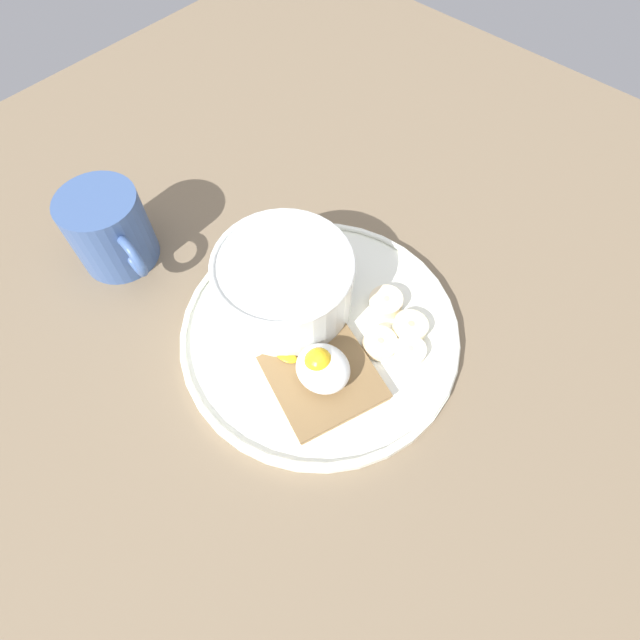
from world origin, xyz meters
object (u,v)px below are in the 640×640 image
Objects in this scene: oatmeal_bowl at (286,283)px; banana_slice_left at (386,302)px; coffee_mug at (110,230)px; banana_slice_back at (410,327)px; banana_slice_right at (410,351)px; toast_slice at (323,378)px; poached_egg at (322,367)px; banana_slice_front at (380,343)px.

oatmeal_bowl is 2.93× the size of banana_slice_left.
coffee_mug reaches higher than banana_slice_left.
banana_slice_right is (1.58, -2.09, -0.20)cm from banana_slice_back.
toast_slice is at bearing 7.03° from coffee_mug.
oatmeal_bowl is 14.05cm from banana_slice_right.
poached_egg is 1.76× the size of banana_slice_back.
banana_slice_left is at bearing 152.10° from banana_slice_right.
banana_slice_front is at bearing 74.34° from poached_egg.
poached_egg is 1.60× the size of banana_slice_left.
coffee_mug is at bearing -152.29° from banana_slice_left.
banana_slice_right is (13.16, 3.81, -3.14)cm from oatmeal_bowl.
banana_slice_front is at bearing -58.67° from banana_slice_left.
toast_slice is 2.80× the size of banana_slice_right.
banana_slice_left is at bearing 93.64° from poached_egg.
banana_slice_right is at bearing 60.87° from toast_slice.
oatmeal_bowl is at bearing 154.63° from toast_slice.
banana_slice_left is at bearing 94.29° from toast_slice.
banana_slice_front is at bearing 75.25° from toast_slice.
coffee_mug is at bearing -172.97° from toast_slice.
banana_slice_front is at bearing 18.72° from coffee_mug.
poached_egg is 9.46cm from banana_slice_right.
toast_slice is (8.73, -4.14, -3.08)cm from oatmeal_bowl.
coffee_mug is (-27.59, -3.39, 0.65)cm from poached_egg.
banana_slice_front is 31.21cm from coffee_mug.
coffee_mug reaches higher than poached_egg.
oatmeal_bowl is 3.15× the size of banana_slice_right.
poached_egg is at bearing -119.70° from banana_slice_right.
poached_egg reaches higher than banana_slice_front.
oatmeal_bowl is 13.33cm from banana_slice_back.
banana_slice_left is 5.93cm from banana_slice_right.
toast_slice is at bearing -25.37° from oatmeal_bowl.
poached_egg is at bearing 7.00° from coffee_mug.
banana_slice_right is at bearing -27.90° from banana_slice_left.
banana_slice_left is 0.40× the size of coffee_mug.
oatmeal_bowl is at bearing 154.16° from poached_egg.
banana_slice_left is 30.51cm from coffee_mug.
banana_slice_back reaches higher than banana_slice_right.
oatmeal_bowl is 10.70cm from banana_slice_left.
coffee_mug reaches higher than toast_slice.
poached_egg is 10.71cm from banana_slice_back.
banana_slice_back is (1.13, 3.48, 0.06)cm from banana_slice_front.
oatmeal_bowl is 10.14cm from toast_slice.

